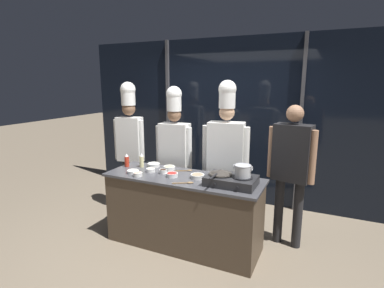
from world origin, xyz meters
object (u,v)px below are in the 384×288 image
chef_head (130,135)px  prep_bowl_soy_glaze (163,171)px  portable_stove (231,180)px  chef_sous (175,144)px  chef_line (226,148)px  prep_bowl_bell_pepper (172,174)px  serving_spoon_slotted (187,183)px  prep_bowl_ginger (169,167)px  serving_spoon_solid (187,170)px  stock_pot (243,171)px  prep_bowl_chicken (151,170)px  squeeze_bottle_oil (142,160)px  person_guest (291,162)px  prep_bowl_shrimp (138,174)px  squeeze_bottle_chili (127,160)px  prep_bowl_onion (133,171)px  prep_bowl_mushrooms (197,176)px  frying_pan (220,172)px  prep_bowl_garlic (154,165)px

chef_head → prep_bowl_soy_glaze: bearing=140.9°
portable_stove → chef_sous: (-1.02, 0.60, 0.19)m
chef_line → prep_bowl_bell_pepper: bearing=44.6°
serving_spoon_slotted → prep_bowl_soy_glaze: bearing=154.0°
prep_bowl_ginger → chef_sous: (-0.12, 0.37, 0.22)m
serving_spoon_solid → stock_pot: bearing=-18.4°
chef_sous → chef_line: 0.76m
prep_bowl_chicken → prep_bowl_ginger: size_ratio=0.74×
squeeze_bottle_oil → prep_bowl_soy_glaze: bearing=-16.3°
stock_pot → person_guest: 0.73m
prep_bowl_shrimp → squeeze_bottle_chili: bearing=142.3°
chef_head → person_guest: bearing=172.4°
prep_bowl_soy_glaze → prep_bowl_bell_pepper: 0.18m
prep_bowl_onion → prep_bowl_mushrooms: (0.81, 0.15, 0.01)m
prep_bowl_chicken → chef_sous: (0.04, 0.56, 0.22)m
squeeze_bottle_oil → prep_bowl_chicken: squeeze_bottle_oil is taller
stock_pot → prep_bowl_ginger: size_ratio=1.33×
prep_bowl_soy_glaze → prep_bowl_bell_pepper: bearing=-24.1°
prep_bowl_chicken → prep_bowl_mushrooms: (0.63, 0.02, 0.00)m
prep_bowl_bell_pepper → serving_spoon_slotted: size_ratio=0.65×
serving_spoon_solid → frying_pan: bearing=-26.3°
prep_bowl_ginger → prep_bowl_shrimp: 0.46m
prep_bowl_shrimp → prep_bowl_bell_pepper: size_ratio=0.78×
prep_bowl_mushrooms → prep_bowl_shrimp: 0.72m
serving_spoon_slotted → serving_spoon_solid: (-0.21, 0.42, -0.00)m
chef_head → serving_spoon_solid: bearing=155.8°
portable_stove → serving_spoon_slotted: size_ratio=2.46×
squeeze_bottle_oil → chef_head: bearing=139.2°
prep_bowl_soy_glaze → chef_line: 0.86m
prep_bowl_onion → serving_spoon_slotted: size_ratio=0.66×
frying_pan → stock_pot: bearing=1.0°
prep_bowl_bell_pepper → person_guest: 1.43m
squeeze_bottle_oil → chef_sous: bearing=58.4°
portable_stove → person_guest: bearing=47.1°
prep_bowl_ginger → prep_bowl_soy_glaze: bearing=-86.1°
prep_bowl_soy_glaze → person_guest: 1.55m
squeeze_bottle_oil → prep_bowl_chicken: (0.22, -0.13, -0.06)m
serving_spoon_slotted → person_guest: size_ratio=0.13×
squeeze_bottle_oil → serving_spoon_solid: 0.63m
prep_bowl_onion → chef_head: chef_head is taller
squeeze_bottle_chili → prep_bowl_soy_glaze: size_ratio=1.87×
squeeze_bottle_chili → prep_bowl_shrimp: (0.37, -0.29, -0.06)m
prep_bowl_garlic → prep_bowl_ginger: bearing=-5.5°
prep_bowl_mushrooms → chef_sous: chef_sous is taller
squeeze_bottle_chili → prep_bowl_ginger: (0.58, 0.12, -0.06)m
prep_bowl_soy_glaze → prep_bowl_onion: bearing=-157.2°
frying_pan → prep_bowl_garlic: bearing=165.8°
chef_head → squeeze_bottle_chili: bearing=113.7°
serving_spoon_slotted → prep_bowl_onion: bearing=175.3°
prep_bowl_soy_glaze → person_guest: (1.45, 0.54, 0.14)m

